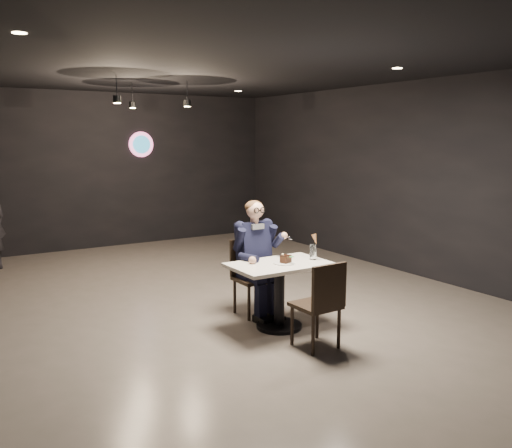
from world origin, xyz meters
TOP-DOWN VIEW (x-y plane):
  - floor at (0.00, 0.00)m, footprint 9.00×9.00m
  - wall_sign at (0.80, 4.47)m, footprint 0.50×0.06m
  - pendant_lights at (0.00, 2.00)m, footprint 1.40×1.20m
  - main_table at (0.33, -1.15)m, footprint 1.10×0.70m
  - chair_far at (0.33, -0.60)m, footprint 0.42×0.46m
  - chair_near at (0.33, -1.81)m, footprint 0.44×0.47m
  - seated_man at (0.33, -0.60)m, footprint 0.60×0.80m
  - dessert_plate at (0.36, -1.20)m, footprint 0.24×0.24m
  - cake_slice at (0.38, -1.20)m, footprint 0.13×0.12m
  - mint_leaf at (0.40, -1.28)m, footprint 0.06×0.04m
  - sundae_glass at (0.77, -1.19)m, footprint 0.08×0.08m
  - wafer_cone at (0.77, -1.22)m, footprint 0.07×0.07m

SIDE VIEW (x-z plane):
  - floor at x=0.00m, z-range 0.00..0.00m
  - main_table at x=0.33m, z-range 0.00..0.75m
  - chair_far at x=0.33m, z-range 0.00..0.92m
  - chair_near at x=0.33m, z-range 0.00..0.92m
  - seated_man at x=0.33m, z-range 0.00..1.44m
  - dessert_plate at x=0.36m, z-range 0.75..0.76m
  - cake_slice at x=0.38m, z-range 0.76..0.84m
  - sundae_glass at x=0.77m, z-range 0.75..0.92m
  - mint_leaf at x=0.40m, z-range 0.84..0.85m
  - wafer_cone at x=0.77m, z-range 0.93..1.05m
  - wall_sign at x=0.80m, z-range 1.75..2.25m
  - pendant_lights at x=0.00m, z-range 2.70..3.06m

